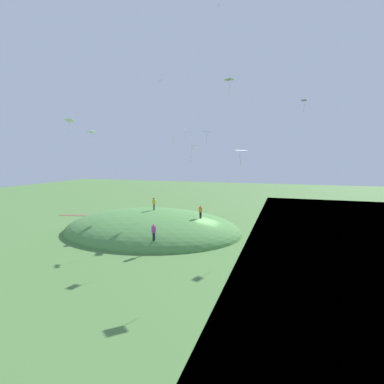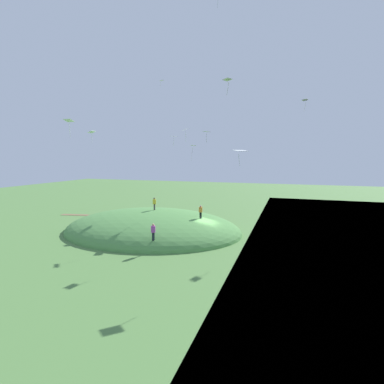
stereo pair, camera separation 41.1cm
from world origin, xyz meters
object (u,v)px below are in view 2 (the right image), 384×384
Objects in this scene: kite_3 at (92,132)px; person_with_child at (201,210)px; kite_2 at (240,151)px; kite_5 at (193,146)px; kite_8 at (305,100)px; kite_1 at (69,121)px; kite_6 at (206,132)px; kite_7 at (162,81)px; person_on_hilltop at (154,202)px; kite_10 at (227,80)px; person_watching_kites at (153,230)px; kite_0 at (185,130)px; kite_4 at (174,137)px.

person_with_child is at bearing -171.81° from kite_3.
kite_2 is 0.67× the size of kite_5.
kite_1 is at bearing 50.30° from kite_8.
kite_5 is at bearing -99.85° from person_with_child.
kite_7 is (12.22, -14.87, 10.19)m from kite_6.
kite_5 is (-4.44, -3.17, 7.51)m from person_on_hilltop.
person_with_child is at bearing 36.39° from kite_8.
kite_1 is at bearing 21.73° from kite_10.
kite_5 is (8.51, -12.45, 0.95)m from kite_2.
kite_0 is (0.06, -10.12, 11.07)m from person_watching_kites.
person_watching_kites is at bearing -12.60° from kite_10.
kite_2 is 30.53m from kite_7.
kite_3 is 18.64m from kite_7.
kite_8 is (-10.87, -10.17, 4.70)m from kite_6.
kite_4 is at bearing -88.32° from person_with_child.
person_on_hilltop is 0.95× the size of kite_0.
kite_3 is 0.69× the size of kite_5.
kite_8 reaches higher than kite_6.
person_with_child is at bearing 173.45° from person_watching_kites.
kite_4 is at bearing -6.80° from person_on_hilltop.
kite_1 reaches higher than person_with_child.
person_with_child is 1.07× the size of kite_8.
kite_0 is 1.24× the size of kite_2.
kite_7 is at bearing -89.87° from person_with_child.
kite_5 is at bearing 141.39° from kite_4.
kite_6 is (5.09, -6.92, 2.34)m from kite_2.
kite_0 is at bearing 70.17° from kite_5.
kite_2 is at bearing 129.76° from kite_0.
kite_1 is at bearing 88.44° from kite_4.
person_on_hilltop is at bearing 22.62° from kite_8.
kite_4 is (3.64, -4.90, -0.47)m from kite_0.
kite_1 is at bearing 75.37° from kite_5.
kite_0 reaches higher than kite_2.
person_watching_kites is 1.25× the size of kite_4.
kite_7 is 0.75× the size of kite_8.
person_watching_kites is 14.74m from kite_5.
kite_7 reaches higher than person_with_child.
person_with_child is 9.60m from kite_6.
person_watching_kites is 16.15m from kite_10.
kite_4 reaches higher than person_on_hilltop.
kite_7 is (8.30, -21.01, 20.58)m from person_watching_kites.
kite_4 is (-7.56, -9.54, -0.10)m from kite_3.
kite_0 is 1.55× the size of kite_7.
kite_6 is 15.61m from kite_8.
person_with_child is (-6.80, 0.99, -0.54)m from person_on_hilltop.
person_watching_kites is 26.69m from kite_8.
person_with_child is at bearing 131.15° from kite_4.
kite_6 is at bearing 130.62° from kite_4.
person_on_hilltop is at bearing -91.32° from kite_1.
kite_7 is (4.36, -12.51, 19.09)m from person_on_hilltop.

